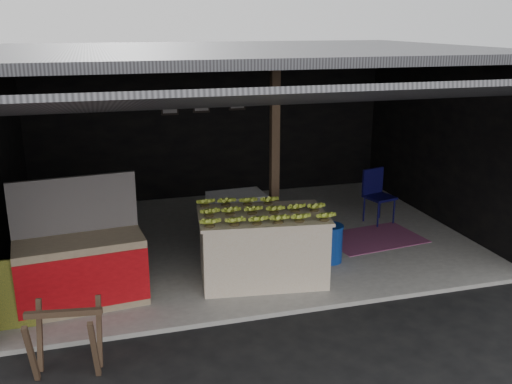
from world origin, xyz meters
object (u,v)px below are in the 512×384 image
object	(u,v)px
white_crate	(237,223)
plastic_chair	(376,191)
sawhorse	(66,334)
water_barrel	(330,244)
banana_table	(262,247)
neighbor_stall	(82,268)

from	to	relation	value
white_crate	plastic_chair	xyz separation A→B (m)	(2.62, 0.64, 0.09)
white_crate	sawhorse	world-z (taller)	white_crate
plastic_chair	white_crate	bearing A→B (deg)	179.51
white_crate	water_barrel	distance (m)	1.41
banana_table	neighbor_stall	distance (m)	2.30
neighbor_stall	water_barrel	size ratio (longest dim) A/B	2.99
neighbor_stall	plastic_chair	xyz separation A→B (m)	(4.84, 1.75, 0.08)
neighbor_stall	water_barrel	xyz separation A→B (m)	(3.40, 0.37, -0.21)
plastic_chair	banana_table	bearing A→B (deg)	-160.62
neighbor_stall	plastic_chair	bearing A→B (deg)	14.13
sawhorse	plastic_chair	size ratio (longest dim) A/B	0.80
sawhorse	plastic_chair	bearing A→B (deg)	40.72
banana_table	plastic_chair	xyz separation A→B (m)	(2.54, 1.69, 0.08)
neighbor_stall	sawhorse	xyz separation A→B (m)	(-0.15, -1.40, -0.08)
banana_table	sawhorse	bearing A→B (deg)	-141.50
white_crate	water_barrel	bearing A→B (deg)	-35.14
banana_table	water_barrel	world-z (taller)	banana_table
plastic_chair	neighbor_stall	bearing A→B (deg)	-174.28
water_barrel	white_crate	bearing A→B (deg)	147.85
white_crate	plastic_chair	distance (m)	2.70
banana_table	plastic_chair	size ratio (longest dim) A/B	1.94
white_crate	neighbor_stall	world-z (taller)	neighbor_stall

